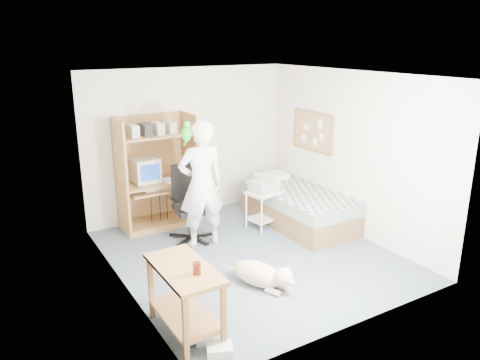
{
  "coord_description": "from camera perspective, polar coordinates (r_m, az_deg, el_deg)",
  "views": [
    {
      "loc": [
        -3.23,
        -5.11,
        2.93
      ],
      "look_at": [
        -0.04,
        0.24,
        1.05
      ],
      "focal_mm": 35.0,
      "sensor_mm": 36.0,
      "label": 1
    }
  ],
  "objects": [
    {
      "name": "floor",
      "position": [
        6.72,
        1.34,
        -9.08
      ],
      "size": [
        4.0,
        4.0,
        0.0
      ],
      "primitive_type": "plane",
      "color": "#475360",
      "rests_on": "ground"
    },
    {
      "name": "wall_back",
      "position": [
        7.98,
        -6.28,
        4.56
      ],
      "size": [
        3.6,
        0.02,
        2.5
      ],
      "primitive_type": "cube",
      "color": "white",
      "rests_on": "floor"
    },
    {
      "name": "wall_right",
      "position": [
        7.36,
        13.37,
        3.15
      ],
      "size": [
        0.02,
        4.0,
        2.5
      ],
      "primitive_type": "cube",
      "color": "white",
      "rests_on": "floor"
    },
    {
      "name": "wall_left",
      "position": [
        5.56,
        -14.48,
        -1.34
      ],
      "size": [
        0.02,
        4.0,
        2.5
      ],
      "primitive_type": "cube",
      "color": "white",
      "rests_on": "floor"
    },
    {
      "name": "ceiling",
      "position": [
        6.06,
        1.5,
        12.72
      ],
      "size": [
        3.6,
        4.0,
        0.02
      ],
      "primitive_type": "cube",
      "color": "white",
      "rests_on": "wall_back"
    },
    {
      "name": "computer_hutch",
      "position": [
        7.6,
        -10.14,
        0.41
      ],
      "size": [
        1.2,
        0.63,
        1.8
      ],
      "color": "brown",
      "rests_on": "floor"
    },
    {
      "name": "bed",
      "position": [
        7.76,
        7.08,
        -3.23
      ],
      "size": [
        1.02,
        2.02,
        0.66
      ],
      "color": "brown",
      "rests_on": "floor"
    },
    {
      "name": "side_desk",
      "position": [
        4.9,
        -6.75,
        -13.16
      ],
      "size": [
        0.5,
        1.0,
        0.75
      ],
      "color": "brown",
      "rests_on": "floor"
    },
    {
      "name": "corkboard",
      "position": [
        7.95,
        8.83,
        5.88
      ],
      "size": [
        0.04,
        0.94,
        0.66
      ],
      "color": "olive",
      "rests_on": "wall_right"
    },
    {
      "name": "office_chair",
      "position": [
        7.14,
        -6.04,
        -4.06
      ],
      "size": [
        0.63,
        0.63,
        1.12
      ],
      "rotation": [
        0.0,
        0.0,
        -0.11
      ],
      "color": "black",
      "rests_on": "floor"
    },
    {
      "name": "person",
      "position": [
        6.71,
        -4.72,
        -0.57
      ],
      "size": [
        0.72,
        0.52,
        1.87
      ],
      "primitive_type": "imported",
      "rotation": [
        0.0,
        0.0,
        3.03
      ],
      "color": "white",
      "rests_on": "floor"
    },
    {
      "name": "parrot",
      "position": [
        6.45,
        -6.55,
        5.76
      ],
      "size": [
        0.14,
        0.24,
        0.38
      ],
      "rotation": [
        0.0,
        0.0,
        -0.11
      ],
      "color": "#178313",
      "rests_on": "person"
    },
    {
      "name": "dog",
      "position": [
        5.86,
        2.62,
        -11.41
      ],
      "size": [
        0.56,
        0.94,
        0.37
      ],
      "rotation": [
        0.0,
        0.0,
        0.4
      ],
      "color": "#CCB389",
      "rests_on": "floor"
    },
    {
      "name": "printer_cart",
      "position": [
        7.52,
        2.9,
        -2.87
      ],
      "size": [
        0.58,
        0.5,
        0.61
      ],
      "rotation": [
        0.0,
        0.0,
        0.22
      ],
      "color": "silver",
      "rests_on": "floor"
    },
    {
      "name": "printer",
      "position": [
        7.42,
        2.93,
        -0.73
      ],
      "size": [
        0.48,
        0.4,
        0.18
      ],
      "primitive_type": "cube",
      "rotation": [
        0.0,
        0.0,
        0.22
      ],
      "color": "#A9A9A4",
      "rests_on": "printer_cart"
    },
    {
      "name": "crt_monitor",
      "position": [
        7.5,
        -11.56,
        1.22
      ],
      "size": [
        0.43,
        0.45,
        0.38
      ],
      "rotation": [
        0.0,
        0.0,
        0.08
      ],
      "color": "beige",
      "rests_on": "computer_hutch"
    },
    {
      "name": "keyboard",
      "position": [
        7.49,
        -9.89,
        -1.03
      ],
      "size": [
        0.46,
        0.21,
        0.03
      ],
      "primitive_type": "cube",
      "rotation": [
        0.0,
        0.0,
        -0.1
      ],
      "color": "beige",
      "rests_on": "computer_hutch"
    },
    {
      "name": "pencil_cup",
      "position": [
        7.65,
        -7.29,
        0.65
      ],
      "size": [
        0.08,
        0.08,
        0.12
      ],
      "primitive_type": "cylinder",
      "color": "gold",
      "rests_on": "computer_hutch"
    },
    {
      "name": "drink_glass",
      "position": [
        4.61,
        -5.28,
        -10.68
      ],
      "size": [
        0.08,
        0.08,
        0.12
      ],
      "primitive_type": "cylinder",
      "color": "#3D1309",
      "rests_on": "side_desk"
    },
    {
      "name": "floor_box_a",
      "position": [
        4.81,
        -2.48,
        -19.99
      ],
      "size": [
        0.31,
        0.28,
        0.1
      ],
      "primitive_type": "cube",
      "rotation": [
        0.0,
        0.0,
        -0.41
      ],
      "color": "white",
      "rests_on": "floor"
    },
    {
      "name": "floor_box_b",
      "position": [
        5.02,
        -4.84,
        -18.46
      ],
      "size": [
        0.19,
        0.23,
        0.08
      ],
      "primitive_type": "cube",
      "rotation": [
        0.0,
        0.0,
        -0.03
      ],
      "color": "#AFAFAA",
      "rests_on": "floor"
    }
  ]
}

